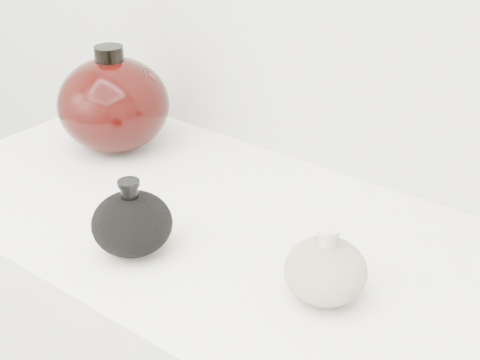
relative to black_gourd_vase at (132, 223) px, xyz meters
The scene contains 3 objects.
black_gourd_vase is the anchor object (origin of this frame).
cream_gourd_vase 0.27m from the black_gourd_vase, 15.27° to the left, with size 0.11×0.11×0.10m.
left_round_pot 0.34m from the black_gourd_vase, 140.81° to the left, with size 0.21×0.21×0.19m.
Camera 1 is at (0.46, 0.30, 1.42)m, focal length 50.00 mm.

